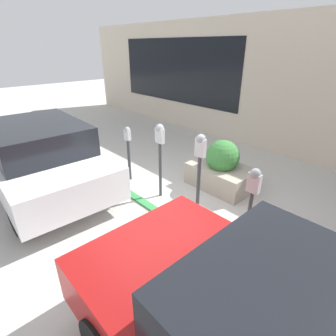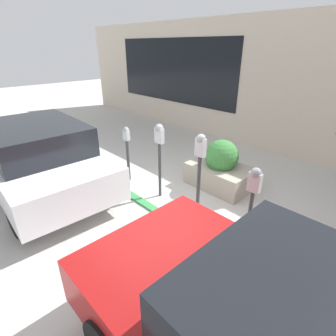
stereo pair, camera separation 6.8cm
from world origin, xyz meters
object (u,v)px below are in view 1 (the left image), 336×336
parking_meter_nearest (253,191)px  parking_meter_fourth (128,146)px  planter_box (221,169)px  parking_meter_middle (160,145)px  parking_meter_second (200,161)px  parked_car_middle (39,156)px

parking_meter_nearest → parking_meter_fourth: parking_meter_nearest is taller
planter_box → parking_meter_middle: bearing=64.3°
parking_meter_nearest → parking_meter_second: size_ratio=0.85×
parking_meter_second → planter_box: parking_meter_second is taller
parking_meter_fourth → parking_meter_middle: bearing=-178.1°
parking_meter_middle → planter_box: (-0.60, -1.25, -0.71)m
parking_meter_middle → parking_meter_fourth: (1.05, 0.04, -0.29)m
parking_meter_nearest → planter_box: size_ratio=0.99×
parking_meter_middle → parking_meter_fourth: parking_meter_middle is taller
parking_meter_second → parking_meter_middle: 1.01m
parking_meter_middle → planter_box: parking_meter_middle is taller
planter_box → parked_car_middle: bearing=49.1°
parking_meter_nearest → parking_meter_fourth: (3.10, -0.01, -0.16)m
parking_meter_nearest → parking_meter_second: (1.04, -0.05, 0.11)m
parking_meter_second → parking_meter_fourth: bearing=1.2°
parking_meter_second → parked_car_middle: size_ratio=0.38×
parking_meter_middle → parked_car_middle: 2.57m
parking_meter_nearest → planter_box: bearing=-41.6°
parking_meter_second → planter_box: (0.41, -1.24, -0.69)m
parking_meter_middle → planter_box: size_ratio=1.13×
parking_meter_middle → parking_meter_fourth: bearing=1.9°
parking_meter_second → parking_meter_middle: bearing=0.3°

